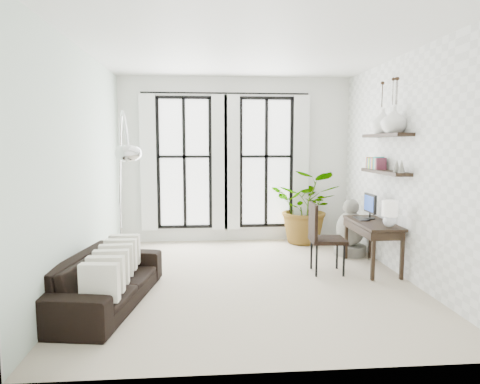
{
  "coord_description": "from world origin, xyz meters",
  "views": [
    {
      "loc": [
        -0.6,
        -5.89,
        1.93
      ],
      "look_at": [
        -0.09,
        0.3,
        1.22
      ],
      "focal_mm": 32.0,
      "sensor_mm": 36.0,
      "label": 1
    }
  ],
  "objects": [
    {
      "name": "ceiling",
      "position": [
        0.0,
        0.0,
        3.2
      ],
      "size": [
        5.0,
        5.0,
        0.0
      ],
      "primitive_type": "plane",
      "color": "white",
      "rests_on": "wall_back"
    },
    {
      "name": "desk",
      "position": [
        1.95,
        0.31,
        0.7
      ],
      "size": [
        0.53,
        1.25,
        1.13
      ],
      "color": "black",
      "rests_on": "floor"
    },
    {
      "name": "arc_lamp",
      "position": [
        -1.7,
        -0.05,
        1.83
      ],
      "size": [
        0.73,
        1.76,
        2.35
      ],
      "color": "silver",
      "rests_on": "floor"
    },
    {
      "name": "buddha",
      "position": [
        1.9,
        1.22,
        0.41
      ],
      "size": [
        0.54,
        0.54,
        0.98
      ],
      "color": "gray",
      "rests_on": "floor"
    },
    {
      "name": "desk_chair",
      "position": [
        1.11,
        0.23,
        0.6
      ],
      "size": [
        0.53,
        0.53,
        1.05
      ],
      "rotation": [
        0.0,
        0.0,
        -0.06
      ],
      "color": "black",
      "rests_on": "floor"
    },
    {
      "name": "throw_pillows",
      "position": [
        -1.7,
        -0.81,
        0.5
      ],
      "size": [
        0.4,
        1.52,
        0.4
      ],
      "color": "white",
      "rests_on": "sofa"
    },
    {
      "name": "floor",
      "position": [
        0.0,
        0.0,
        0.0
      ],
      "size": [
        5.0,
        5.0,
        0.0
      ],
      "primitive_type": "plane",
      "color": "#BCAC95",
      "rests_on": "ground"
    },
    {
      "name": "wall_right",
      "position": [
        2.25,
        0.0,
        1.6
      ],
      "size": [
        0.0,
        5.0,
        5.0
      ],
      "primitive_type": "plane",
      "rotation": [
        1.57,
        0.0,
        -1.57
      ],
      "color": "white",
      "rests_on": "floor"
    },
    {
      "name": "sofa",
      "position": [
        -1.8,
        -0.81,
        0.3
      ],
      "size": [
        1.14,
        2.19,
        0.61
      ],
      "primitive_type": "imported",
      "rotation": [
        0.0,
        0.0,
        1.41
      ],
      "color": "black",
      "rests_on": "floor"
    },
    {
      "name": "vase_a",
      "position": [
        2.11,
        0.12,
        2.27
      ],
      "size": [
        0.37,
        0.37,
        0.38
      ],
      "primitive_type": "imported",
      "color": "white",
      "rests_on": "shelf_upper"
    },
    {
      "name": "wall_back",
      "position": [
        0.0,
        2.5,
        1.6
      ],
      "size": [
        4.5,
        0.0,
        4.5
      ],
      "primitive_type": "plane",
      "rotation": [
        1.57,
        0.0,
        0.0
      ],
      "color": "white",
      "rests_on": "floor"
    },
    {
      "name": "windows",
      "position": [
        -0.2,
        2.43,
        1.56
      ],
      "size": [
        3.26,
        0.13,
        2.65
      ],
      "color": "white",
      "rests_on": "wall_back"
    },
    {
      "name": "plant",
      "position": [
        1.36,
        2.15,
        0.72
      ],
      "size": [
        1.64,
        1.55,
        1.43
      ],
      "primitive_type": "imported",
      "rotation": [
        0.0,
        0.0,
        -0.42
      ],
      "color": "#2D7228",
      "rests_on": "floor"
    },
    {
      "name": "wall_left",
      "position": [
        -2.25,
        0.0,
        1.6
      ],
      "size": [
        0.0,
        5.0,
        5.0
      ],
      "primitive_type": "plane",
      "rotation": [
        1.57,
        0.0,
        1.57
      ],
      "color": "silver",
      "rests_on": "floor"
    },
    {
      "name": "wall_shelves",
      "position": [
        2.11,
        0.4,
        1.73
      ],
      "size": [
        0.25,
        1.3,
        0.6
      ],
      "color": "black",
      "rests_on": "wall_right"
    },
    {
      "name": "vase_b",
      "position": [
        2.11,
        0.52,
        2.27
      ],
      "size": [
        0.37,
        0.37,
        0.38
      ],
      "primitive_type": "imported",
      "color": "white",
      "rests_on": "shelf_upper"
    }
  ]
}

